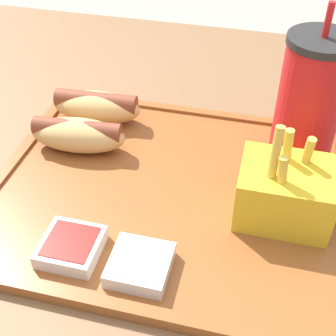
{
  "coord_description": "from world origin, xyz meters",
  "views": [
    {
      "loc": [
        0.1,
        -0.33,
        1.11
      ],
      "look_at": [
        0.0,
        0.03,
        0.79
      ],
      "focal_mm": 50.0,
      "sensor_mm": 36.0,
      "label": 1
    }
  ],
  "objects_px": {
    "soda_cup": "(310,102)",
    "hot_dog_far": "(97,106)",
    "sauce_cup_ketchup": "(71,246)",
    "sauce_cup_mayo": "(140,264)",
    "fries_carton": "(285,192)",
    "hot_dog_near": "(78,134)"
  },
  "relations": [
    {
      "from": "sauce_cup_ketchup",
      "to": "fries_carton",
      "type": "bearing_deg",
      "value": 27.87
    },
    {
      "from": "hot_dog_far",
      "to": "sauce_cup_ketchup",
      "type": "relative_size",
      "value": 2.13
    },
    {
      "from": "sauce_cup_ketchup",
      "to": "sauce_cup_mayo",
      "type": "bearing_deg",
      "value": -3.74
    },
    {
      "from": "soda_cup",
      "to": "sauce_cup_ketchup",
      "type": "bearing_deg",
      "value": -135.26
    },
    {
      "from": "sauce_cup_mayo",
      "to": "fries_carton",
      "type": "bearing_deg",
      "value": 41.08
    },
    {
      "from": "fries_carton",
      "to": "sauce_cup_mayo",
      "type": "distance_m",
      "value": 0.16
    },
    {
      "from": "hot_dog_near",
      "to": "sauce_cup_ketchup",
      "type": "height_order",
      "value": "hot_dog_near"
    },
    {
      "from": "hot_dog_far",
      "to": "sauce_cup_ketchup",
      "type": "distance_m",
      "value": 0.22
    },
    {
      "from": "soda_cup",
      "to": "hot_dog_far",
      "type": "distance_m",
      "value": 0.26
    },
    {
      "from": "fries_carton",
      "to": "sauce_cup_mayo",
      "type": "height_order",
      "value": "fries_carton"
    },
    {
      "from": "sauce_cup_mayo",
      "to": "sauce_cup_ketchup",
      "type": "height_order",
      "value": "same"
    },
    {
      "from": "sauce_cup_mayo",
      "to": "sauce_cup_ketchup",
      "type": "xyz_separation_m",
      "value": [
        -0.07,
        0.0,
        0.0
      ]
    },
    {
      "from": "soda_cup",
      "to": "sauce_cup_ketchup",
      "type": "relative_size",
      "value": 3.39
    },
    {
      "from": "soda_cup",
      "to": "fries_carton",
      "type": "height_order",
      "value": "soda_cup"
    },
    {
      "from": "hot_dog_far",
      "to": "hot_dog_near",
      "type": "xyz_separation_m",
      "value": [
        -0.0,
        -0.06,
        -0.0
      ]
    },
    {
      "from": "hot_dog_near",
      "to": "sauce_cup_ketchup",
      "type": "distance_m",
      "value": 0.16
    },
    {
      "from": "soda_cup",
      "to": "hot_dog_far",
      "type": "relative_size",
      "value": 1.59
    },
    {
      "from": "hot_dog_far",
      "to": "sauce_cup_ketchup",
      "type": "bearing_deg",
      "value": -75.84
    },
    {
      "from": "sauce_cup_mayo",
      "to": "sauce_cup_ketchup",
      "type": "distance_m",
      "value": 0.07
    },
    {
      "from": "hot_dog_far",
      "to": "hot_dog_near",
      "type": "distance_m",
      "value": 0.06
    },
    {
      "from": "fries_carton",
      "to": "sauce_cup_ketchup",
      "type": "distance_m",
      "value": 0.22
    },
    {
      "from": "sauce_cup_ketchup",
      "to": "hot_dog_far",
      "type": "bearing_deg",
      "value": 104.16
    }
  ]
}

